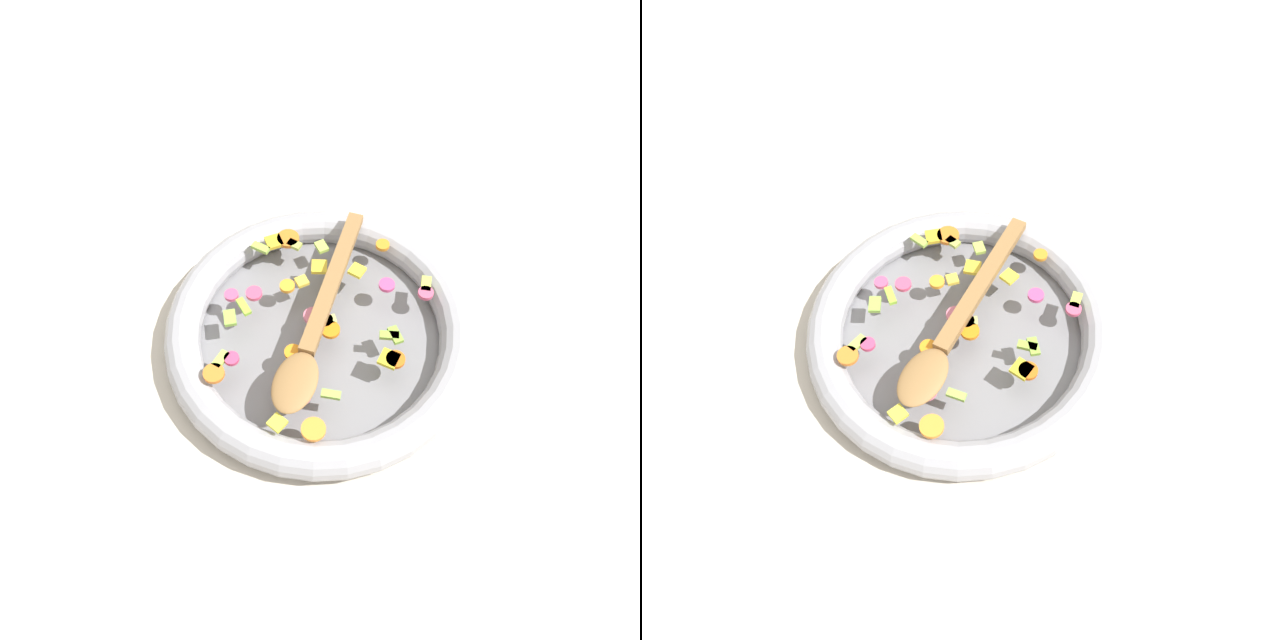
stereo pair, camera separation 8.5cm
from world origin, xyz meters
The scene contains 4 objects.
ground_plane centered at (0.00, 0.00, 0.00)m, with size 4.00×4.00×0.00m, color beige.
skillet centered at (0.00, 0.00, 0.02)m, with size 0.43×0.43×0.05m.
chopped_vegetables centered at (-0.01, 0.00, 0.05)m, with size 0.28×0.34×0.01m.
wooden_spoon centered at (0.00, -0.02, 0.06)m, with size 0.08×0.34×0.01m.
Camera 2 is at (0.27, -0.38, 0.76)m, focal length 35.00 mm.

